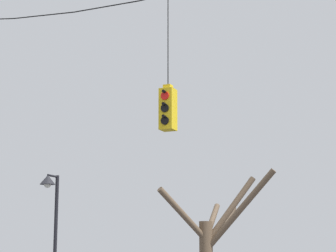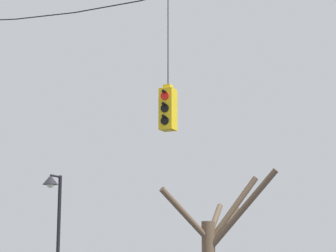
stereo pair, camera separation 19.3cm
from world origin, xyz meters
TOP-DOWN VIEW (x-y plane):
  - traffic_light_near_right_pole at (1.74, -0.26)m, footprint 0.34×0.46m
  - street_lamp at (-4.54, 4.32)m, footprint 0.52×0.89m
  - bare_tree at (0.62, 5.72)m, footprint 3.40×3.65m

SIDE VIEW (x-z plane):
  - bare_tree at x=0.62m, z-range 0.01..4.93m
  - street_lamp at x=-4.54m, z-range 1.31..6.26m
  - traffic_light_near_right_pole at x=1.74m, z-range 3.99..7.38m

